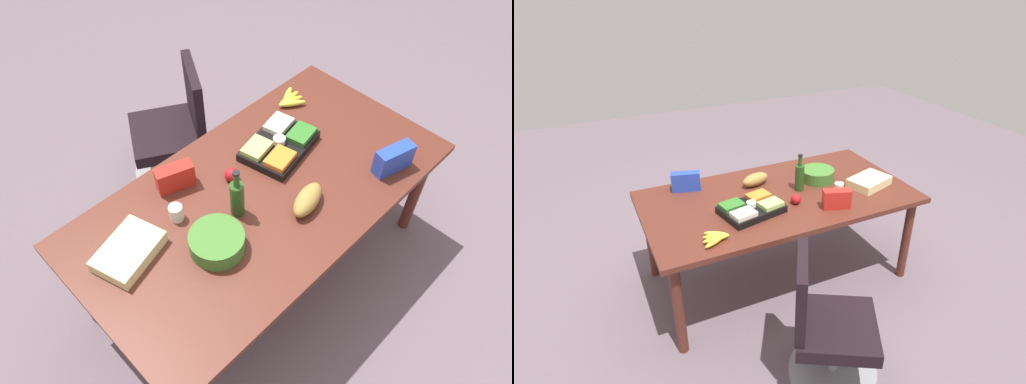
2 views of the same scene
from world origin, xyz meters
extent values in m
plane|color=#65555E|center=(0.00, 0.00, 0.00)|extent=(10.00, 10.00, 0.00)
cube|color=#52241A|center=(0.00, 0.00, 0.75)|extent=(2.06, 1.09, 0.04)
cylinder|color=#52241A|center=(0.94, -0.45, 0.36)|extent=(0.07, 0.07, 0.73)
cylinder|color=#52241A|center=(-0.94, 0.45, 0.36)|extent=(0.07, 0.07, 0.73)
cylinder|color=#52241A|center=(0.94, 0.45, 0.36)|extent=(0.07, 0.07, 0.73)
cylinder|color=gray|center=(0.13, 1.05, 0.03)|extent=(0.56, 0.56, 0.05)
cylinder|color=gray|center=(0.13, 1.05, 0.22)|extent=(0.06, 0.06, 0.35)
cube|color=black|center=(0.13, 1.05, 0.40)|extent=(0.66, 0.66, 0.09)
cube|color=black|center=(0.32, 0.94, 0.67)|extent=(0.27, 0.40, 0.46)
cube|color=beige|center=(-0.73, 0.17, 0.80)|extent=(0.37, 0.30, 0.07)
sphere|color=#AB161B|center=(-0.06, 0.18, 0.80)|extent=(0.09, 0.09, 0.08)
cube|color=#2341B0|center=(0.61, -0.38, 0.84)|extent=(0.23, 0.13, 0.15)
cylinder|color=#224819|center=(-0.19, -0.01, 0.87)|extent=(0.08, 0.08, 0.21)
cylinder|color=#224819|center=(-0.19, -0.01, 1.01)|extent=(0.04, 0.04, 0.08)
cylinder|color=black|center=(-0.19, -0.01, 1.06)|extent=(0.04, 0.04, 0.01)
cube|color=black|center=(0.29, 0.15, 0.79)|extent=(0.47, 0.38, 0.05)
cube|color=orange|center=(0.19, 0.06, 0.83)|extent=(0.18, 0.15, 0.03)
cube|color=#2E6D26|center=(0.42, 0.10, 0.83)|extent=(0.18, 0.15, 0.03)
cube|color=#A1C363|center=(0.16, 0.20, 0.83)|extent=(0.18, 0.15, 0.03)
cube|color=beige|center=(0.39, 0.25, 0.83)|extent=(0.18, 0.15, 0.03)
cylinder|color=white|center=(0.29, 0.15, 0.83)|extent=(0.08, 0.08, 0.04)
cylinder|color=#3C702A|center=(-0.41, -0.10, 0.81)|extent=(0.34, 0.34, 0.10)
cylinder|color=white|center=(-0.43, 0.18, 0.81)|extent=(0.07, 0.07, 0.09)
ellipsoid|color=yellow|center=(0.62, 0.35, 0.79)|extent=(0.16, 0.12, 0.04)
ellipsoid|color=yellow|center=(0.63, 0.37, 0.79)|extent=(0.17, 0.08, 0.04)
ellipsoid|color=yellow|center=(0.64, 0.40, 0.79)|extent=(0.17, 0.04, 0.04)
ellipsoid|color=yellow|center=(0.65, 0.42, 0.79)|extent=(0.17, 0.11, 0.04)
cube|color=red|center=(-0.30, 0.35, 0.84)|extent=(0.22, 0.14, 0.14)
ellipsoid|color=olive|center=(0.09, -0.23, 0.82)|extent=(0.26, 0.17, 0.10)
camera|label=1|loc=(-1.20, -1.15, 2.73)|focal=34.27mm
camera|label=2|loc=(1.28, 2.55, 2.30)|focal=29.62mm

